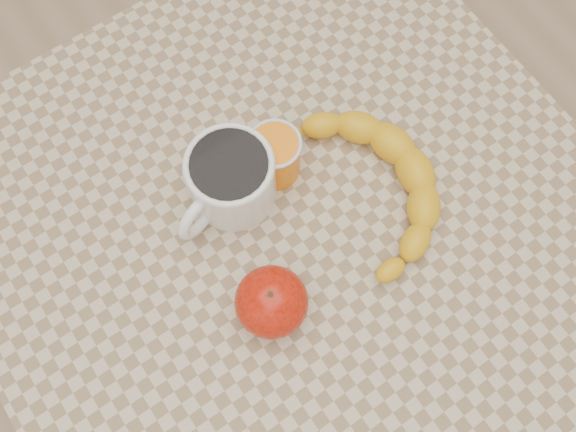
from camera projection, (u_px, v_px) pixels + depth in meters
ground at (288, 324)px, 1.52m from camera, size 3.00×3.00×0.00m
table at (288, 241)px, 0.90m from camera, size 0.80×0.80×0.75m
coffee_mug at (230, 179)px, 0.78m from camera, size 0.16×0.14×0.09m
orange_juice_glass at (275, 156)px, 0.80m from camera, size 0.07×0.07×0.08m
apple at (271, 302)px, 0.74m from camera, size 0.09×0.09×0.08m
banana at (369, 186)px, 0.81m from camera, size 0.30×0.36×0.05m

